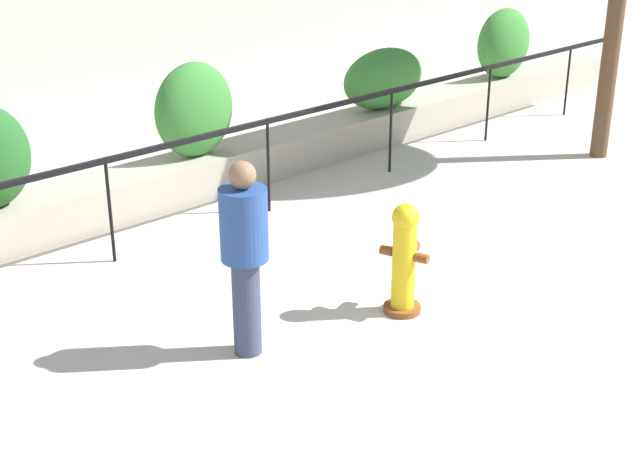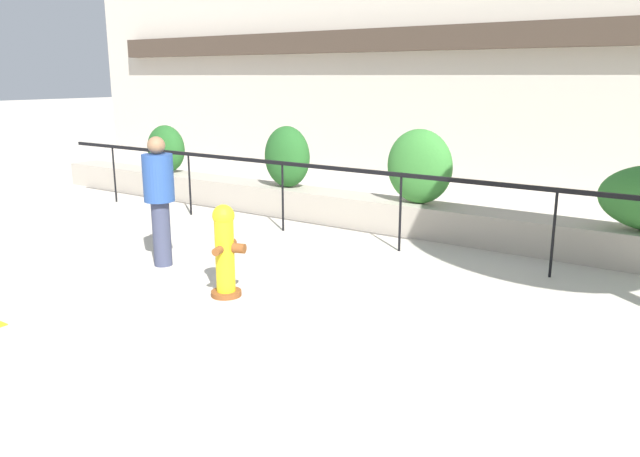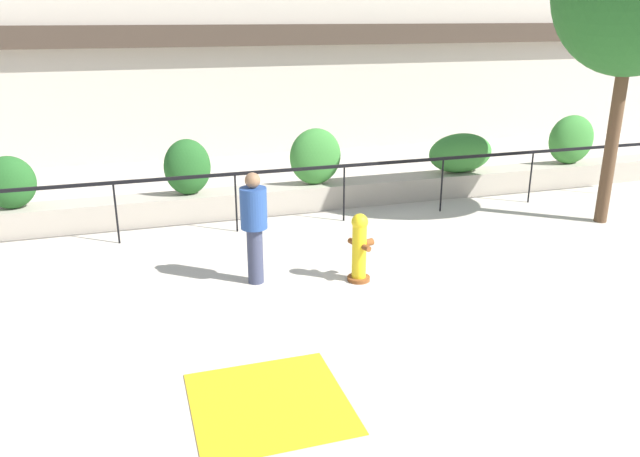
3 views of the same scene
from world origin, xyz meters
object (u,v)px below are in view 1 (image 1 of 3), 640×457
object	(u,v)px
hedge_bush_2	(194,110)
hedge_bush_4	(504,43)
pedestrian	(245,247)
fire_hydrant	(404,258)
hedge_bush_3	(384,78)

from	to	relation	value
hedge_bush_2	hedge_bush_4	bearing A→B (deg)	0.00
hedge_bush_4	pedestrian	world-z (taller)	pedestrian
hedge_bush_4	fire_hydrant	xyz separation A→B (m)	(-6.88, -3.94, -0.53)
fire_hydrant	pedestrian	xyz separation A→B (m)	(-1.53, 0.41, 0.44)
hedge_bush_2	hedge_bush_4	world-z (taller)	hedge_bush_2
hedge_bush_3	pedestrian	size ratio (longest dim) A/B	0.89
hedge_bush_3	fire_hydrant	bearing A→B (deg)	-134.91
hedge_bush_3	fire_hydrant	distance (m)	5.58
hedge_bush_3	pedestrian	distance (m)	6.51
hedge_bush_3	pedestrian	bearing A→B (deg)	-147.10
fire_hydrant	pedestrian	bearing A→B (deg)	165.07
hedge_bush_3	fire_hydrant	size ratio (longest dim) A/B	1.43
hedge_bush_4	pedestrian	distance (m)	9.13
hedge_bush_2	hedge_bush_4	distance (m)	6.37
hedge_bush_2	pedestrian	bearing A→B (deg)	-120.01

